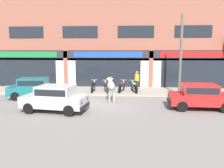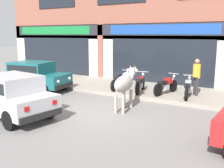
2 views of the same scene
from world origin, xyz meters
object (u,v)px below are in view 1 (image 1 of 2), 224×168
at_px(car_2, 55,97).
at_px(utility_pole, 181,55).
at_px(motorcycle_2, 122,87).
at_px(motorcycle_3, 134,87).
at_px(car_0, 200,95).
at_px(pedestrian, 137,79).
at_px(car_1, 34,87).
at_px(motorcycle_0, 93,87).
at_px(motorcycle_1, 107,87).
at_px(cow, 111,86).

bearing_deg(car_2, utility_pole, 30.61).
xyz_separation_m(motorcycle_2, motorcycle_3, (1.00, -0.12, 0.00)).
bearing_deg(motorcycle_2, car_0, -43.46).
height_order(car_2, motorcycle_2, car_2).
distance_m(motorcycle_3, pedestrian, 0.82).
xyz_separation_m(car_2, pedestrian, (4.78, 5.82, 0.34)).
relative_size(car_1, motorcycle_0, 2.08).
bearing_deg(motorcycle_1, utility_pole, -5.79).
relative_size(cow, motorcycle_3, 1.19).
xyz_separation_m(cow, motorcycle_0, (-1.59, 2.55, -0.45)).
bearing_deg(car_0, motorcycle_1, 144.20).
relative_size(motorcycle_3, pedestrian, 1.12).
bearing_deg(cow, car_0, -17.94).
distance_m(car_1, motorcycle_0, 4.39).
xyz_separation_m(car_0, motorcycle_3, (-3.61, 4.25, -0.26)).
xyz_separation_m(cow, car_0, (5.27, -1.71, -0.19)).
distance_m(motorcycle_0, motorcycle_3, 3.25).
xyz_separation_m(pedestrian, utility_pole, (3.10, -1.16, 1.90)).
distance_m(motorcycle_1, motorcycle_2, 1.19).
height_order(motorcycle_0, pedestrian, pedestrian).
height_order(car_1, pedestrian, pedestrian).
distance_m(cow, motorcycle_1, 2.56).
height_order(motorcycle_2, pedestrian, pedestrian).
relative_size(car_2, pedestrian, 2.35).
distance_m(car_0, motorcycle_0, 8.07).
xyz_separation_m(cow, motorcycle_1, (-0.51, 2.47, -0.45)).
xyz_separation_m(motorcycle_0, motorcycle_1, (1.07, -0.08, 0.00)).
bearing_deg(car_2, motorcycle_1, 65.28).
bearing_deg(motorcycle_0, car_2, -104.12).
distance_m(car_2, pedestrian, 7.54).
bearing_deg(motorcycle_2, car_1, -161.49).
relative_size(cow, motorcycle_1, 1.20).
relative_size(motorcycle_1, motorcycle_3, 0.99).
distance_m(car_0, car_2, 8.26).
xyz_separation_m(car_2, motorcycle_3, (4.58, 5.29, -0.26)).
height_order(cow, utility_pole, utility_pole).
bearing_deg(car_1, car_0, -12.04).
xyz_separation_m(motorcycle_1, pedestrian, (2.38, 0.60, 0.60)).
distance_m(car_2, motorcycle_0, 5.47).
bearing_deg(car_2, cow, 43.33).
height_order(motorcycle_1, motorcycle_2, same).
height_order(motorcycle_0, utility_pole, utility_pole).
relative_size(motorcycle_0, motorcycle_2, 1.01).
distance_m(car_1, utility_pole, 10.80).
distance_m(cow, utility_pole, 5.70).
height_order(cow, motorcycle_1, cow).
bearing_deg(motorcycle_0, utility_pole, -5.53).
bearing_deg(car_0, car_2, -172.72).
distance_m(motorcycle_2, pedestrian, 1.40).
relative_size(cow, car_1, 0.57).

